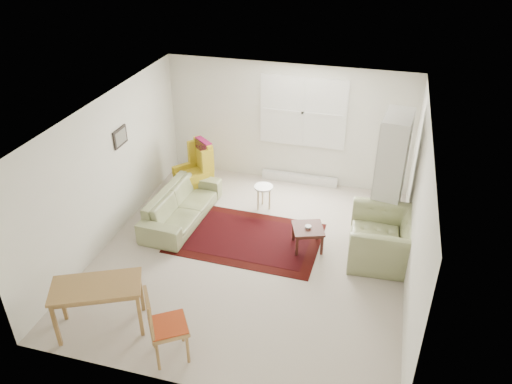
% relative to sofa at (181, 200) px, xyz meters
% --- Properties ---
extents(room, '(5.04, 5.54, 2.51)m').
position_rel_sofa_xyz_m(room, '(1.55, -0.49, 0.85)').
color(room, '#BAAD9F').
rests_on(room, ground).
extents(rug, '(2.62, 1.73, 0.03)m').
position_rel_sofa_xyz_m(rug, '(1.32, -0.28, -0.40)').
color(rug, black).
rests_on(rug, ground).
extents(sofa, '(0.91, 2.07, 0.82)m').
position_rel_sofa_xyz_m(sofa, '(0.00, 0.00, 0.00)').
color(sofa, '#83895B').
rests_on(sofa, ground).
extents(armchair, '(1.12, 1.27, 0.94)m').
position_rel_sofa_xyz_m(armchair, '(3.63, -0.23, 0.06)').
color(armchair, '#83895B').
rests_on(armchair, ground).
extents(wingback_chair, '(0.91, 0.91, 1.09)m').
position_rel_sofa_xyz_m(wingback_chair, '(-0.17, 1.01, 0.14)').
color(wingback_chair, gold).
rests_on(wingback_chair, ground).
extents(coffee_table, '(0.64, 0.64, 0.41)m').
position_rel_sofa_xyz_m(coffee_table, '(2.41, -0.26, -0.20)').
color(coffee_table, '#3C1812').
rests_on(coffee_table, ground).
extents(stool, '(0.41, 0.41, 0.49)m').
position_rel_sofa_xyz_m(stool, '(1.36, 0.78, -0.17)').
color(stool, white).
rests_on(stool, ground).
extents(cabinet, '(0.55, 0.92, 2.19)m').
position_rel_sofa_xyz_m(cabinet, '(3.63, 0.71, 0.69)').
color(cabinet, silver).
rests_on(cabinet, ground).
extents(desk, '(1.32, 1.04, 0.75)m').
position_rel_sofa_xyz_m(desk, '(-0.01, -2.84, -0.03)').
color(desk, olive).
rests_on(desk, ground).
extents(desk_chair, '(0.65, 0.65, 1.07)m').
position_rel_sofa_xyz_m(desk_chair, '(1.11, -3.05, 0.13)').
color(desk_chair, olive).
rests_on(desk_chair, ground).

